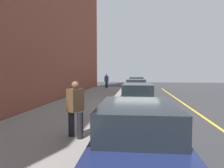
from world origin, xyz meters
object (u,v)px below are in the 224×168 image
object	(u,v)px
pedestrian_brown_coat	(75,108)
pedestrian_blue_coat	(107,81)
parked_car_silver	(136,88)
parked_car_green	(137,98)
parked_car_white	(137,83)
parked_car_navy	(137,141)

from	to	relation	value
pedestrian_brown_coat	pedestrian_blue_coat	bearing A→B (deg)	-174.21
parked_car_silver	parked_car_green	bearing A→B (deg)	0.74
parked_car_green	pedestrian_brown_coat	distance (m)	5.26
parked_car_white	parked_car_green	world-z (taller)	same
parked_car_silver	pedestrian_blue_coat	xyz separation A→B (m)	(-6.83, -3.65, 0.29)
pedestrian_brown_coat	parked_car_navy	bearing A→B (deg)	47.71
parked_car_navy	parked_car_silver	bearing A→B (deg)	-179.78
parked_car_white	parked_car_silver	bearing A→B (deg)	-0.37
parked_car_green	pedestrian_brown_coat	size ratio (longest dim) A/B	2.66
parked_car_green	pedestrian_blue_coat	xyz separation A→B (m)	(-12.92, -3.73, 0.29)
parked_car_silver	parked_car_green	distance (m)	6.09
parked_car_green	pedestrian_blue_coat	distance (m)	13.45
parked_car_white	pedestrian_brown_coat	xyz separation A→B (m)	(17.51, -1.89, 0.33)
parked_car_silver	pedestrian_blue_coat	size ratio (longest dim) A/B	2.66
parked_car_silver	parked_car_green	size ratio (longest dim) A/B	0.96
parked_car_white	parked_car_navy	world-z (taller)	same
parked_car_green	pedestrian_blue_coat	world-z (taller)	pedestrian_blue_coat
parked_car_navy	pedestrian_brown_coat	distance (m)	2.58
parked_car_silver	parked_car_white	bearing A→B (deg)	179.63
parked_car_white	parked_car_green	distance (m)	12.62
parked_car_navy	pedestrian_brown_coat	size ratio (longest dim) A/B	2.51
pedestrian_blue_coat	parked_car_silver	bearing A→B (deg)	28.12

